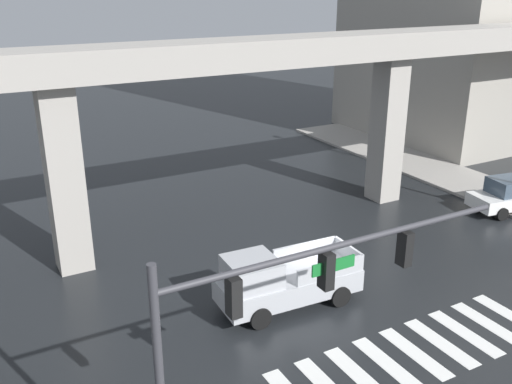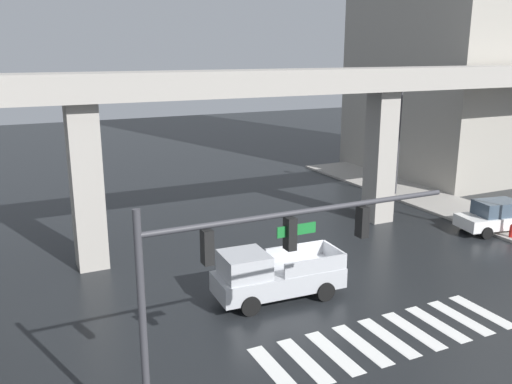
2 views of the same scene
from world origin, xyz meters
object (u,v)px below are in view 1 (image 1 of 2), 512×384
object	(u,v)px
pickup_truck	(281,281)
sedan_white	(512,194)
traffic_signal_mast	(280,306)
street_lamp_mid_block	(403,93)

from	to	relation	value
pickup_truck	sedan_white	xyz separation A→B (m)	(14.73, 2.07, -0.14)
pickup_truck	sedan_white	distance (m)	14.87
pickup_truck	traffic_signal_mast	distance (m)	8.19
traffic_signal_mast	street_lamp_mid_block	size ratio (longest dim) A/B	1.20
sedan_white	traffic_signal_mast	distance (m)	20.73
sedan_white	traffic_signal_mast	size ratio (longest dim) A/B	0.52
traffic_signal_mast	street_lamp_mid_block	xyz separation A→B (m)	(18.64, 16.62, -0.01)
sedan_white	traffic_signal_mast	xyz separation A→B (m)	(-18.62, -8.32, 3.71)
street_lamp_mid_block	sedan_white	bearing A→B (deg)	-90.11
pickup_truck	street_lamp_mid_block	size ratio (longest dim) A/B	0.72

